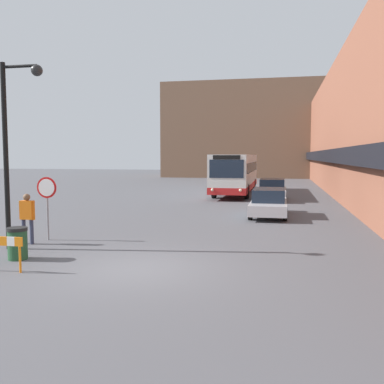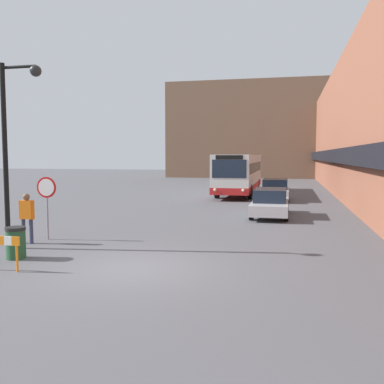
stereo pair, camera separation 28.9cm
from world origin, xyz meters
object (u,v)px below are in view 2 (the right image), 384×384
construction_barricade (1,246)px  parked_car_middle (275,190)px  stop_sign (47,194)px  city_bus (239,173)px  pedestrian (27,214)px  parked_car_front (270,202)px  trash_bin (16,243)px  street_lamp (13,134)px

construction_barricade → parked_car_middle: bearing=72.1°
stop_sign → construction_barricade: size_ratio=2.08×
city_bus → construction_barricade: (-3.56, -24.39, -1.04)m
city_bus → pedestrian: bearing=-103.4°
parked_car_front → stop_sign: stop_sign is taller
city_bus → parked_car_middle: bearing=-55.3°
parked_car_middle → pedestrian: pedestrian is taller
trash_bin → street_lamp: bearing=124.9°
stop_sign → trash_bin: (0.68, -2.83, -1.18)m
parked_car_front → construction_barricade: 13.71m
pedestrian → construction_barricade: 3.67m
city_bus → pedestrian: city_bus is taller
trash_bin → construction_barricade: bearing=-69.8°
city_bus → stop_sign: city_bus is taller
city_bus → trash_bin: city_bus is taller
stop_sign → street_lamp: street_lamp is taller
stop_sign → street_lamp: size_ratio=0.38×
pedestrian → stop_sign: bearing=69.7°
parked_car_middle → street_lamp: 19.50m
city_bus → pedestrian: (-5.02, -21.05, -0.66)m
parked_car_front → trash_bin: bearing=-123.0°
parked_car_front → parked_car_middle: (-0.00, 8.05, 0.03)m
stop_sign → trash_bin: size_ratio=2.41×
parked_car_middle → street_lamp: size_ratio=0.74×
construction_barricade → street_lamp: bearing=117.8°
parked_car_middle → pedestrian: size_ratio=2.56×
parked_car_front → parked_car_middle: parked_car_middle is taller
parked_car_middle → pedestrian: 18.58m
construction_barricade → city_bus: bearing=81.7°
street_lamp → city_bus: bearing=77.4°
city_bus → parked_car_front: bearing=-76.5°
pedestrian → trash_bin: bearing=-63.4°
street_lamp → stop_sign: bearing=83.7°
pedestrian → street_lamp: bearing=-80.1°
pedestrian → construction_barricade: size_ratio=1.59×
pedestrian → trash_bin: pedestrian is taller
trash_bin → parked_car_front: bearing=57.0°
city_bus → street_lamp: bearing=-102.6°
parked_car_middle → trash_bin: parked_car_middle is taller
street_lamp → construction_barricade: 4.20m
city_bus → trash_bin: bearing=-99.9°
street_lamp → construction_barricade: (1.33, -2.52, -3.08)m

